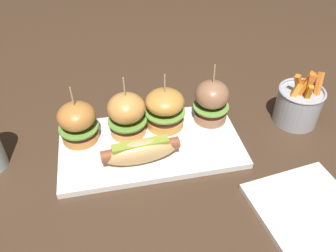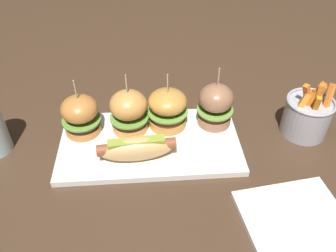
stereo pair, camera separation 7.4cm
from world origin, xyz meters
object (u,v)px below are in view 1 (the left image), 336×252
(slider_far_left, at_px, (78,122))
(slider_center_left, at_px, (127,114))
(platter_main, at_px, (151,144))
(slider_far_right, at_px, (211,101))
(side_plate, at_px, (308,211))
(hot_dog, at_px, (141,151))
(fries_bucket, at_px, (298,104))
(slider_center_right, at_px, (165,109))

(slider_far_left, height_order, slider_center_left, slider_center_left)
(platter_main, height_order, slider_far_right, slider_far_right)
(side_plate, bearing_deg, hot_dog, 147.25)
(slider_center_left, distance_m, side_plate, 0.41)
(slider_far_left, relative_size, slider_far_right, 0.93)
(platter_main, distance_m, fries_bucket, 0.36)
(slider_center_right, bearing_deg, side_plate, -53.39)
(platter_main, relative_size, slider_far_right, 2.70)
(slider_far_right, bearing_deg, hot_dog, -150.17)
(slider_center_left, height_order, fries_bucket, slider_center_left)
(slider_far_left, bearing_deg, slider_center_right, 2.52)
(platter_main, xyz_separation_m, slider_far_left, (-0.15, 0.04, 0.05))
(platter_main, height_order, fries_bucket, fries_bucket)
(slider_far_left, height_order, side_plate, slider_far_left)
(slider_far_right, relative_size, side_plate, 0.79)
(slider_center_left, distance_m, slider_far_right, 0.19)
(slider_center_right, height_order, slider_far_right, slider_far_right)
(hot_dog, xyz_separation_m, slider_far_right, (0.18, 0.10, 0.02))
(slider_center_right, relative_size, fries_bucket, 0.99)
(slider_far_left, relative_size, slider_center_left, 0.94)
(platter_main, xyz_separation_m, side_plate, (0.25, -0.23, -0.00))
(platter_main, bearing_deg, hot_dog, -118.60)
(platter_main, distance_m, slider_center_right, 0.09)
(slider_far_right, bearing_deg, side_plate, -70.20)
(platter_main, bearing_deg, side_plate, -42.29)
(slider_center_left, bearing_deg, fries_bucket, -3.42)
(slider_center_right, bearing_deg, slider_center_left, -175.16)
(platter_main, distance_m, side_plate, 0.34)
(hot_dog, relative_size, slider_far_right, 1.12)
(slider_center_left, relative_size, slider_far_right, 0.98)
(hot_dog, bearing_deg, slider_far_left, 142.31)
(hot_dog, xyz_separation_m, slider_center_right, (0.07, 0.10, 0.02))
(slider_far_right, xyz_separation_m, fries_bucket, (0.20, -0.03, -0.02))
(fries_bucket, bearing_deg, hot_dog, -169.42)
(slider_far_right, bearing_deg, slider_center_left, -177.86)
(hot_dog, distance_m, fries_bucket, 0.39)
(fries_bucket, bearing_deg, slider_far_right, 171.33)
(hot_dog, height_order, slider_center_right, slider_center_right)
(slider_center_left, height_order, slider_center_right, slider_center_left)
(fries_bucket, bearing_deg, slider_far_left, 177.43)
(hot_dog, bearing_deg, fries_bucket, 10.58)
(slider_center_left, bearing_deg, slider_far_left, -179.37)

